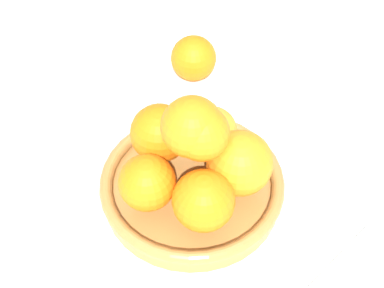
% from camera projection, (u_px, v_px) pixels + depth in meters
% --- Properties ---
extents(ground_plane, '(4.00, 4.00, 0.00)m').
position_uv_depth(ground_plane, '(192.00, 195.00, 0.84)').
color(ground_plane, silver).
extents(fruit_bowl, '(0.24, 0.24, 0.04)m').
position_uv_depth(fruit_bowl, '(192.00, 187.00, 0.83)').
color(fruit_bowl, '#A57238').
rests_on(fruit_bowl, ground_plane).
extents(orange_pile, '(0.19, 0.19, 0.13)m').
position_uv_depth(orange_pile, '(195.00, 155.00, 0.77)').
color(orange_pile, orange).
rests_on(orange_pile, fruit_bowl).
extents(stray_orange, '(0.07, 0.07, 0.07)m').
position_uv_depth(stray_orange, '(194.00, 58.00, 0.96)').
color(stray_orange, orange).
rests_on(stray_orange, ground_plane).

